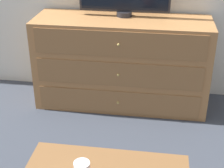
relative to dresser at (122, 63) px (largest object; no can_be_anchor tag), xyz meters
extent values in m
plane|color=#383D47|center=(-0.13, 0.29, -0.42)|extent=(12.00, 12.00, 0.00)
cube|color=#9E6B3D|center=(0.00, 0.00, 0.00)|extent=(1.57, 0.51, 0.83)
cube|color=brown|center=(0.00, -0.26, -0.28)|extent=(1.45, 0.01, 0.22)
sphere|color=tan|center=(0.00, -0.26, -0.28)|extent=(0.02, 0.02, 0.02)
cube|color=brown|center=(0.00, -0.26, 0.00)|extent=(1.45, 0.01, 0.22)
sphere|color=tan|center=(0.00, -0.26, 0.00)|extent=(0.02, 0.02, 0.02)
cube|color=brown|center=(0.00, -0.26, 0.28)|extent=(1.45, 0.01, 0.22)
sphere|color=tan|center=(0.00, -0.26, 0.28)|extent=(0.02, 0.02, 0.02)
cylinder|color=#232328|center=(0.01, 0.10, 0.44)|extent=(0.14, 0.14, 0.04)
camera|label=1|loc=(0.33, -2.91, 1.29)|focal=55.00mm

